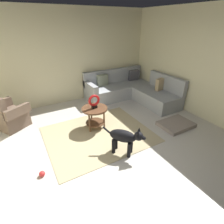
# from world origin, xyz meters

# --- Properties ---
(ground_plane) EXTENTS (6.00, 6.00, 0.10)m
(ground_plane) POSITION_xyz_m (0.00, 0.00, -0.05)
(ground_plane) COLOR beige
(wall_back) EXTENTS (6.00, 0.12, 2.70)m
(wall_back) POSITION_xyz_m (0.00, 2.94, 1.35)
(wall_back) COLOR beige
(wall_back) RESTS_ON ground_plane
(wall_right) EXTENTS (0.12, 6.00, 2.70)m
(wall_right) POSITION_xyz_m (2.94, 0.00, 1.35)
(wall_right) COLOR beige
(wall_right) RESTS_ON ground_plane
(area_rug) EXTENTS (2.30, 1.90, 0.01)m
(area_rug) POSITION_xyz_m (0.15, 0.70, 0.01)
(area_rug) COLOR tan
(area_rug) RESTS_ON ground_plane
(sectional_couch) EXTENTS (2.20, 2.25, 0.88)m
(sectional_couch) POSITION_xyz_m (1.99, 2.01, 0.29)
(sectional_couch) COLOR #9EA3A8
(sectional_couch) RESTS_ON ground_plane
(armchair) EXTENTS (0.93, 1.00, 0.88)m
(armchair) POSITION_xyz_m (-1.57, 2.02, 0.32)
(armchair) COLOR brown
(armchair) RESTS_ON ground_plane
(side_table) EXTENTS (0.60, 0.60, 0.54)m
(side_table) POSITION_xyz_m (0.21, 0.99, 0.42)
(side_table) COLOR brown
(side_table) RESTS_ON ground_plane
(torus_sculpture) EXTENTS (0.28, 0.08, 0.33)m
(torus_sculpture) POSITION_xyz_m (0.21, 0.99, 0.71)
(torus_sculpture) COLOR black
(torus_sculpture) RESTS_ON side_table
(dog_bed_mat) EXTENTS (0.80, 0.60, 0.09)m
(dog_bed_mat) POSITION_xyz_m (1.98, 0.08, 0.04)
(dog_bed_mat) COLOR gray
(dog_bed_mat) RESTS_ON ground_plane
(dog) EXTENTS (0.58, 0.69, 0.63)m
(dog) POSITION_xyz_m (0.31, -0.13, 0.38)
(dog) COLOR black
(dog) RESTS_ON ground_plane
(dog_toy_ball) EXTENTS (0.10, 0.10, 0.10)m
(dog_toy_ball) POSITION_xyz_m (-1.20, 0.07, 0.05)
(dog_toy_ball) COLOR red
(dog_toy_ball) RESTS_ON ground_plane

